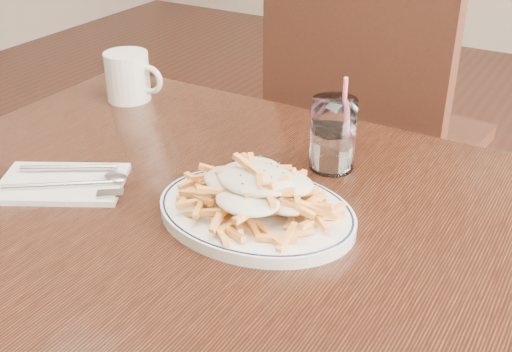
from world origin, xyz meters
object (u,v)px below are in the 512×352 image
Objects in this scene: table at (246,256)px; water_glass at (333,139)px; fries_plate at (256,212)px; loaded_fries at (256,186)px; coffee_mug at (129,76)px; chair_far at (369,119)px.

table is 0.24m from water_glass.
loaded_fries reaches higher than fries_plate.
water_glass is at bearing 76.13° from table.
fries_plate is 0.04m from loaded_fries.
table is 7.35× the size of water_glass.
table is 0.09m from fries_plate.
water_glass reaches higher than fries_plate.
loaded_fries is 0.53m from coffee_mug.
fries_plate is at bearing -17.21° from table.
fries_plate is at bearing -30.26° from loaded_fries.
loaded_fries is at bearing -17.21° from table.
loaded_fries is (-0.00, 0.00, 0.04)m from fries_plate.
coffee_mug reaches higher than loaded_fries.
chair_far reaches higher than loaded_fries.
water_glass is at bearing 82.40° from loaded_fries.
fries_plate is at bearing -81.10° from chair_far.
water_glass is at bearing -75.60° from chair_far.
table is at bearing -30.68° from coffee_mug.
coffee_mug is (-0.46, 0.27, 0.04)m from fries_plate.
chair_far is at bearing 56.84° from coffee_mug.
table is 5.06× the size of loaded_fries.
loaded_fries is at bearing 149.74° from fries_plate.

